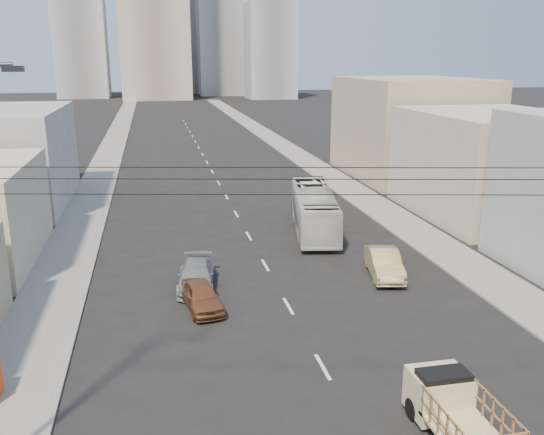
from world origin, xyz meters
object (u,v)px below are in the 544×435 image
object	(u,v)px
city_bus	(314,209)
sedan_brown	(201,296)
sedan_grey	(196,276)
flatbed_pickup	(455,408)
sedan_tan	(384,263)

from	to	relation	value
city_bus	sedan_brown	size ratio (longest dim) A/B	2.85
sedan_brown	sedan_grey	distance (m)	2.81
flatbed_pickup	sedan_tan	size ratio (longest dim) A/B	0.95
flatbed_pickup	city_bus	size ratio (longest dim) A/B	0.40
city_bus	sedan_tan	distance (m)	9.60
flatbed_pickup	sedan_grey	xyz separation A→B (m)	(-7.17, 14.52, -0.42)
sedan_brown	city_bus	bearing A→B (deg)	43.44
sedan_tan	flatbed_pickup	bearing A→B (deg)	-92.24
city_bus	flatbed_pickup	bearing A→B (deg)	-84.25
sedan_brown	sedan_grey	bearing A→B (deg)	81.52
city_bus	sedan_grey	xyz separation A→B (m)	(-9.08, -8.99, -0.88)
sedan_grey	sedan_brown	bearing A→B (deg)	-81.81
flatbed_pickup	city_bus	distance (m)	23.59
city_bus	sedan_brown	bearing A→B (deg)	-117.09
flatbed_pickup	sedan_brown	bearing A→B (deg)	121.37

